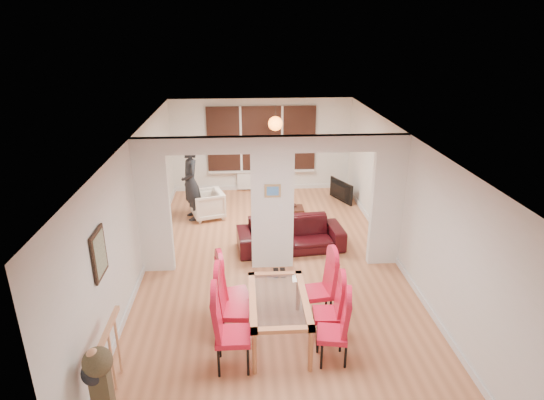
{
  "coord_description": "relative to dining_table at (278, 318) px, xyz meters",
  "views": [
    {
      "loc": [
        -0.54,
        -7.91,
        4.43
      ],
      "look_at": [
        0.03,
        0.6,
        1.15
      ],
      "focal_mm": 30.0,
      "sensor_mm": 36.0,
      "label": 1
    }
  ],
  "objects": [
    {
      "name": "bowl",
      "position": [
        0.73,
        4.81,
        -0.12
      ],
      "size": [
        0.2,
        0.2,
        0.05
      ],
      "primitive_type": "imported",
      "color": "#371A13",
      "rests_on": "coffee_table"
    },
    {
      "name": "dining_chair_la",
      "position": [
        -0.66,
        -0.55,
        0.23
      ],
      "size": [
        0.47,
        0.47,
        1.18
      ],
      "primitive_type": null,
      "rotation": [
        0.0,
        0.0,
        -0.01
      ],
      "color": "red",
      "rests_on": "floor"
    },
    {
      "name": "pendant_light",
      "position": [
        0.36,
        5.55,
        1.79
      ],
      "size": [
        0.36,
        0.36,
        0.36
      ],
      "primitive_type": "sphere",
      "color": "orange",
      "rests_on": "room_walls"
    },
    {
      "name": "bay_window_blinds",
      "position": [
        0.06,
        6.69,
        1.14
      ],
      "size": [
        3.0,
        0.08,
        1.8
      ],
      "primitive_type": "cube",
      "color": "black",
      "rests_on": "room_walls"
    },
    {
      "name": "divider_wall",
      "position": [
        0.06,
        2.25,
        0.94
      ],
      "size": [
        5.0,
        0.18,
        2.6
      ],
      "primitive_type": "cube",
      "color": "white",
      "rests_on": "floor"
    },
    {
      "name": "radiator",
      "position": [
        0.06,
        6.65,
        -0.06
      ],
      "size": [
        1.4,
        0.08,
        0.5
      ],
      "primitive_type": "cube",
      "color": "white",
      "rests_on": "floor"
    },
    {
      "name": "armchair",
      "position": [
        -1.36,
        4.76,
        -0.02
      ],
      "size": [
        0.92,
        0.93,
        0.68
      ],
      "primitive_type": "imported",
      "rotation": [
        0.0,
        0.0,
        -1.27
      ],
      "color": "white",
      "rests_on": "floor"
    },
    {
      "name": "stair_newel",
      "position": [
        -2.19,
        -0.95,
        0.19
      ],
      "size": [
        0.4,
        1.2,
        1.1
      ],
      "primitive_type": null,
      "color": "tan",
      "rests_on": "floor"
    },
    {
      "name": "pillar_photo",
      "position": [
        0.06,
        2.16,
        1.24
      ],
      "size": [
        0.3,
        0.03,
        0.25
      ],
      "primitive_type": "cube",
      "color": "#4C8CD8",
      "rests_on": "divider_wall"
    },
    {
      "name": "television",
      "position": [
        2.06,
        5.65,
        -0.08
      ],
      "size": [
        0.94,
        0.51,
        0.56
      ],
      "primitive_type": "imported",
      "rotation": [
        0.0,
        0.0,
        1.98
      ],
      "color": "black",
      "rests_on": "floor"
    },
    {
      "name": "dining_table",
      "position": [
        0.0,
        0.0,
        0.0
      ],
      "size": [
        0.86,
        1.53,
        0.72
      ],
      "primitive_type": null,
      "color": "#BE7146",
      "rests_on": "floor"
    },
    {
      "name": "dining_chair_rc",
      "position": [
        0.67,
        0.49,
        0.2
      ],
      "size": [
        0.5,
        0.5,
        1.11
      ],
      "primitive_type": null,
      "rotation": [
        0.0,
        0.0,
        0.14
      ],
      "color": "red",
      "rests_on": "floor"
    },
    {
      "name": "coffee_table",
      "position": [
        0.54,
        4.72,
        -0.25
      ],
      "size": [
        0.96,
        0.54,
        0.21
      ],
      "primitive_type": null,
      "rotation": [
        0.0,
        0.0,
        -0.09
      ],
      "color": "#371A13",
      "rests_on": "floor"
    },
    {
      "name": "dining_chair_rb",
      "position": [
        0.72,
        -0.06,
        0.15
      ],
      "size": [
        0.43,
        0.43,
        1.02
      ],
      "primitive_type": null,
      "rotation": [
        0.0,
        0.0,
        -0.06
      ],
      "color": "red",
      "rests_on": "floor"
    },
    {
      "name": "room_walls",
      "position": [
        0.06,
        2.25,
        0.94
      ],
      "size": [
        5.0,
        9.0,
        2.6
      ],
      "primitive_type": null,
      "color": "silver",
      "rests_on": "floor"
    },
    {
      "name": "floor",
      "position": [
        0.06,
        2.25,
        -0.36
      ],
      "size": [
        5.0,
        9.0,
        0.01
      ],
      "primitive_type": "cube",
      "color": "#C4794F",
      "rests_on": "ground"
    },
    {
      "name": "wall_poster",
      "position": [
        -2.41,
        -0.15,
        1.24
      ],
      "size": [
        0.04,
        0.52,
        0.67
      ],
      "primitive_type": "cube",
      "color": "gray",
      "rests_on": "room_walls"
    },
    {
      "name": "sofa",
      "position": [
        0.49,
        2.95,
        -0.04
      ],
      "size": [
        2.29,
        1.08,
        0.65
      ],
      "primitive_type": "imported",
      "rotation": [
        0.0,
        0.0,
        0.1
      ],
      "color": "black",
      "rests_on": "floor"
    },
    {
      "name": "dining_chair_ra",
      "position": [
        0.7,
        -0.52,
        0.16
      ],
      "size": [
        0.48,
        0.48,
        1.03
      ],
      "primitive_type": null,
      "rotation": [
        0.0,
        0.0,
        -0.18
      ],
      "color": "red",
      "rests_on": "floor"
    },
    {
      "name": "person",
      "position": [
        -1.73,
        4.74,
        0.56
      ],
      "size": [
        0.77,
        0.62,
        1.84
      ],
      "primitive_type": "imported",
      "rotation": [
        0.0,
        0.0,
        -1.27
      ],
      "color": "black",
      "rests_on": "floor"
    },
    {
      "name": "dining_chair_lb",
      "position": [
        -0.65,
        0.06,
        0.21
      ],
      "size": [
        0.5,
        0.5,
        1.14
      ],
      "primitive_type": null,
      "rotation": [
        0.0,
        0.0,
        -0.09
      ],
      "color": "red",
      "rests_on": "floor"
    },
    {
      "name": "bottle",
      "position": [
        0.73,
        4.74,
        -0.02
      ],
      "size": [
        0.06,
        0.06,
        0.26
      ],
      "primitive_type": "cylinder",
      "color": "#143F19",
      "rests_on": "coffee_table"
    },
    {
      "name": "shoes",
      "position": [
        0.17,
        1.86,
        -0.31
      ],
      "size": [
        0.22,
        0.24,
        0.09
      ],
      "primitive_type": null,
      "color": "black",
      "rests_on": "floor"
    },
    {
      "name": "dining_chair_lc",
      "position": [
        -0.65,
        0.47,
        0.2
      ],
      "size": [
        0.54,
        0.54,
        1.12
      ],
      "primitive_type": null,
      "rotation": [
        0.0,
        0.0,
        0.24
      ],
      "color": "red",
      "rests_on": "floor"
    }
  ]
}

